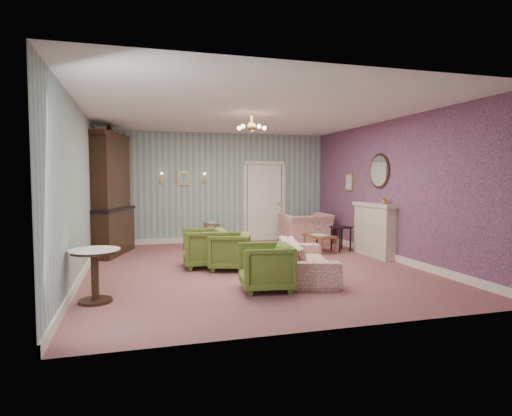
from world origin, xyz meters
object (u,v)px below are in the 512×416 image
object	(u,v)px
olive_chair_b	(229,249)
fireplace	(374,230)
coffee_table	(319,244)
wingback_chair	(306,224)
olive_chair_c	(204,246)
pedestal_table	(95,276)
olive_chair_a	(266,265)
side_table_black	(341,239)
sofa_chintz	(306,253)
dresser	(110,190)

from	to	relation	value
olive_chair_b	fireplace	world-z (taller)	fireplace
olive_chair_b	coffee_table	xyz separation A→B (m)	(2.36, 1.25, -0.17)
wingback_chair	fireplace	size ratio (longest dim) A/B	0.86
olive_chair_c	pedestal_table	size ratio (longest dim) A/B	1.10
olive_chair_c	coffee_table	distance (m)	2.92
olive_chair_b	coffee_table	bearing A→B (deg)	135.28
olive_chair_a	olive_chair_c	bearing A→B (deg)	-155.53
olive_chair_a	pedestal_table	xyz separation A→B (m)	(-2.41, 0.03, -0.02)
coffee_table	side_table_black	bearing A→B (deg)	5.17
olive_chair_a	coffee_table	distance (m)	3.58
fireplace	coffee_table	size ratio (longest dim) A/B	1.76
sofa_chintz	coffee_table	size ratio (longest dim) A/B	2.59
pedestal_table	olive_chair_a	bearing A→B (deg)	-0.67
sofa_chintz	dresser	size ratio (longest dim) A/B	0.72
sofa_chintz	side_table_black	bearing A→B (deg)	-25.10
fireplace	olive_chair_a	bearing A→B (deg)	-145.97
wingback_chair	pedestal_table	size ratio (longest dim) A/B	1.64
wingback_chair	coffee_table	xyz separation A→B (m)	(-0.22, -1.35, -0.32)
olive_chair_b	olive_chair_a	bearing A→B (deg)	24.75
olive_chair_a	dresser	world-z (taller)	dresser
wingback_chair	pedestal_table	distance (m)	6.35
side_table_black	pedestal_table	size ratio (longest dim) A/B	0.79
dresser	pedestal_table	distance (m)	4.02
wingback_chair	dresser	size ratio (longest dim) A/B	0.42
coffee_table	side_table_black	size ratio (longest dim) A/B	1.38
olive_chair_a	olive_chair_b	world-z (taller)	olive_chair_a
olive_chair_a	pedestal_table	size ratio (longest dim) A/B	1.06
olive_chair_a	side_table_black	xyz separation A→B (m)	(2.73, 2.91, -0.10)
pedestal_table	side_table_black	bearing A→B (deg)	29.26
olive_chair_b	fireplace	xyz separation A→B (m)	(3.31, 0.49, 0.20)
wingback_chair	side_table_black	bearing A→B (deg)	105.31
fireplace	pedestal_table	size ratio (longest dim) A/B	1.91
dresser	fireplace	size ratio (longest dim) A/B	2.03
dresser	olive_chair_b	bearing A→B (deg)	-28.75
coffee_table	pedestal_table	size ratio (longest dim) A/B	1.08
coffee_table	pedestal_table	bearing A→B (deg)	-148.25
wingback_chair	side_table_black	size ratio (longest dim) A/B	2.08
olive_chair_a	wingback_chair	world-z (taller)	wingback_chair
olive_chair_c	olive_chair_b	bearing A→B (deg)	52.99
dresser	pedestal_table	bearing A→B (deg)	-72.52
olive_chair_a	side_table_black	size ratio (longest dim) A/B	1.34
olive_chair_a	dresser	distance (m)	4.70
wingback_chair	pedestal_table	bearing A→B (deg)	41.42
dresser	side_table_black	bearing A→B (deg)	6.49
wingback_chair	coffee_table	size ratio (longest dim) A/B	1.51
dresser	pedestal_table	size ratio (longest dim) A/B	3.88
sofa_chintz	wingback_chair	size ratio (longest dim) A/B	1.72
olive_chair_b	pedestal_table	distance (m)	2.71
sofa_chintz	side_table_black	xyz separation A→B (m)	(1.77, 2.18, -0.11)
coffee_table	side_table_black	world-z (taller)	side_table_black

